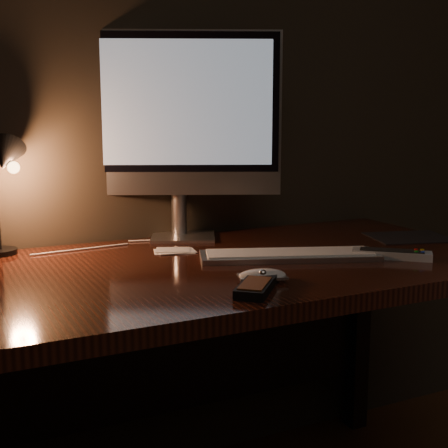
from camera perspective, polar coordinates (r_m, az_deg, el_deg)
name	(u,v)px	position (r m, az deg, el deg)	size (l,w,h in m)	color
desk	(190,307)	(1.63, -3.15, -7.60)	(1.60, 0.75, 0.75)	#34140B
monitor	(183,118)	(1.81, -3.80, 9.65)	(0.53, 0.26, 0.59)	silver
keyboard	(289,255)	(1.60, 6.00, -2.81)	(0.45, 0.13, 0.02)	silver
mousepad	(409,237)	(1.93, 16.56, -1.16)	(0.23, 0.18, 0.00)	black
mouse	(262,277)	(1.37, 3.53, -4.87)	(0.10, 0.05, 0.02)	white
media_remote	(257,285)	(1.30, 3.03, -5.62)	(0.16, 0.17, 0.03)	black
tv_remote	(392,254)	(1.64, 15.09, -2.67)	(0.18, 0.17, 0.03)	#989C9E
papers	(174,251)	(1.67, -4.57, -2.46)	(0.11, 0.07, 0.01)	white
desk_lamp	(4,174)	(1.68, -19.49, 4.34)	(0.14, 0.16, 0.32)	black
cable	(129,245)	(1.76, -8.67, -1.91)	(0.00, 0.00, 0.52)	white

